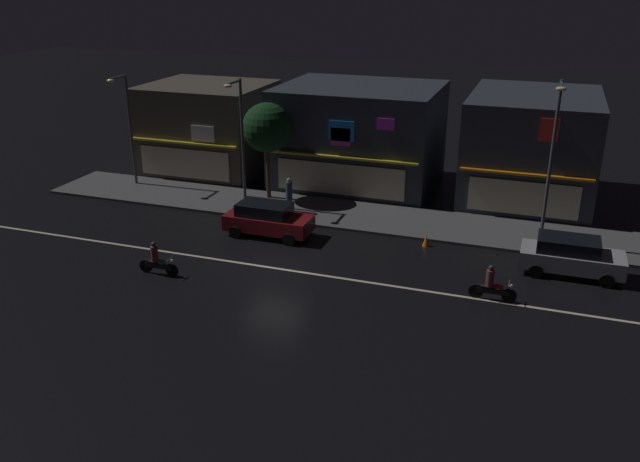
{
  "coord_description": "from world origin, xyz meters",
  "views": [
    {
      "loc": [
        10.72,
        -24.36,
        12.39
      ],
      "look_at": [
        1.78,
        1.19,
        1.57
      ],
      "focal_mm": 36.86,
      "sensor_mm": 36.0,
      "label": 1
    }
  ],
  "objects": [
    {
      "name": "streetlamp_west",
      "position": [
        -12.71,
        8.13,
        4.07
      ],
      "size": [
        0.44,
        1.64,
        6.61
      ],
      "color": "#47494C",
      "rests_on": "sidewalk_far"
    },
    {
      "name": "street_tree",
      "position": [
        -3.94,
        8.61,
        4.19
      ],
      "size": [
        2.76,
        2.76,
        5.45
      ],
      "color": "#473323",
      "rests_on": "sidewalk_far"
    },
    {
      "name": "storefront_right_block",
      "position": [
        0.0,
        13.59,
        2.98
      ],
      "size": [
        9.39,
        7.98,
        5.96
      ],
      "color": "#2D333D",
      "rests_on": "ground"
    },
    {
      "name": "storefront_center_block",
      "position": [
        -10.02,
        13.02,
        2.8
      ],
      "size": [
        7.57,
        6.86,
        5.6
      ],
      "color": "#4C443A",
      "rests_on": "ground"
    },
    {
      "name": "pedestrian_on_sidewalk",
      "position": [
        -1.93,
        6.75,
        1.02
      ],
      "size": [
        0.36,
        0.36,
        1.88
      ],
      "rotation": [
        0.0,
        0.0,
        1.07
      ],
      "color": "#334766",
      "rests_on": "sidewalk_far"
    },
    {
      "name": "parked_car_trailing",
      "position": [
        12.4,
        3.72,
        0.87
      ],
      "size": [
        4.3,
        1.98,
        1.67
      ],
      "rotation": [
        0.0,
        0.0,
        3.14
      ],
      "color": "#9EA0A5",
      "rests_on": "ground"
    },
    {
      "name": "traffic_cone",
      "position": [
        5.93,
        4.76,
        0.28
      ],
      "size": [
        0.36,
        0.36,
        0.55
      ],
      "primitive_type": "cone",
      "color": "orange",
      "rests_on": "ground"
    },
    {
      "name": "parked_car_near_kerb",
      "position": [
        -1.79,
        3.51,
        0.87
      ],
      "size": [
        4.3,
        1.98,
        1.67
      ],
      "color": "maroon",
      "rests_on": "ground"
    },
    {
      "name": "sidewalk_far",
      "position": [
        0.0,
        7.5,
        0.07
      ],
      "size": [
        33.39,
        4.35,
        0.14
      ],
      "primitive_type": "cube",
      "color": "#4C4C4F",
      "rests_on": "ground"
    },
    {
      "name": "streetlamp_east",
      "position": [
        11.11,
        6.45,
        4.67
      ],
      "size": [
        0.44,
        1.64,
        7.75
      ],
      "color": "#47494C",
      "rests_on": "sidewalk_far"
    },
    {
      "name": "motorcycle_following",
      "position": [
        -4.5,
        -2.24,
        0.63
      ],
      "size": [
        1.9,
        0.6,
        1.52
      ],
      "rotation": [
        0.0,
        0.0,
        3.26
      ],
      "color": "black",
      "rests_on": "ground"
    },
    {
      "name": "streetlamp_mid",
      "position": [
        -4.73,
        6.87,
        4.25
      ],
      "size": [
        0.44,
        1.64,
        6.95
      ],
      "color": "#47494C",
      "rests_on": "sidewalk_far"
    },
    {
      "name": "storefront_left_block",
      "position": [
        10.02,
        14.17,
        2.97
      ],
      "size": [
        7.02,
        9.14,
        5.95
      ],
      "color": "#2D333D",
      "rests_on": "ground"
    },
    {
      "name": "ground_plane",
      "position": [
        0.0,
        0.0,
        0.0
      ],
      "size": [
        140.0,
        140.0,
        0.0
      ],
      "primitive_type": "plane",
      "color": "black"
    },
    {
      "name": "lane_divider_stripe",
      "position": [
        0.0,
        0.0,
        0.01
      ],
      "size": [
        31.72,
        0.16,
        0.01
      ],
      "primitive_type": "cube",
      "color": "beige",
      "rests_on": "ground"
    },
    {
      "name": "motorcycle_lead",
      "position": [
        9.44,
        0.1,
        0.63
      ],
      "size": [
        1.9,
        0.6,
        1.52
      ],
      "rotation": [
        0.0,
        0.0,
        0.01
      ],
      "color": "black",
      "rests_on": "ground"
    }
  ]
}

